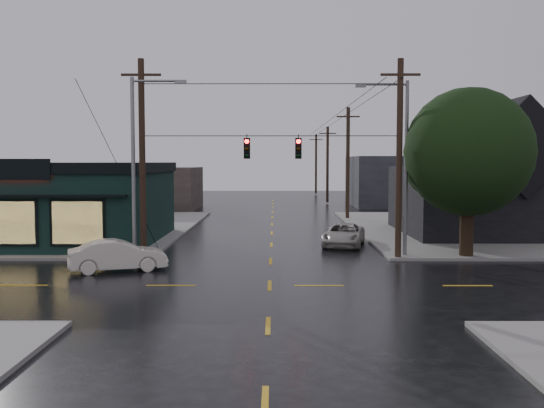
{
  "coord_description": "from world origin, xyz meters",
  "views": [
    {
      "loc": [
        0.2,
        -24.17,
        5.0
      ],
      "look_at": [
        0.08,
        4.46,
        3.0
      ],
      "focal_mm": 40.0,
      "sensor_mm": 36.0,
      "label": 1
    }
  ],
  "objects_px": {
    "utility_pole_ne": "(398,260)",
    "suv_silver": "(344,235)",
    "corner_tree": "(468,152)",
    "sedan_cream": "(118,255)",
    "utility_pole_nw": "(144,260)"
  },
  "relations": [
    {
      "from": "sedan_cream",
      "to": "suv_silver",
      "type": "relative_size",
      "value": 0.92
    },
    {
      "from": "utility_pole_nw",
      "to": "utility_pole_ne",
      "type": "xyz_separation_m",
      "value": [
        13.0,
        0.0,
        0.0
      ]
    },
    {
      "from": "sedan_cream",
      "to": "suv_silver",
      "type": "height_order",
      "value": "sedan_cream"
    },
    {
      "from": "utility_pole_nw",
      "to": "suv_silver",
      "type": "relative_size",
      "value": 2.12
    },
    {
      "from": "corner_tree",
      "to": "utility_pole_ne",
      "type": "relative_size",
      "value": 0.85
    },
    {
      "from": "utility_pole_nw",
      "to": "utility_pole_ne",
      "type": "height_order",
      "value": "same"
    },
    {
      "from": "utility_pole_ne",
      "to": "suv_silver",
      "type": "xyz_separation_m",
      "value": [
        -2.19,
        5.05,
        0.66
      ]
    },
    {
      "from": "utility_pole_nw",
      "to": "utility_pole_ne",
      "type": "relative_size",
      "value": 1.0
    },
    {
      "from": "corner_tree",
      "to": "utility_pole_ne",
      "type": "xyz_separation_m",
      "value": [
        -3.64,
        -0.5,
        -5.48
      ]
    },
    {
      "from": "utility_pole_nw",
      "to": "sedan_cream",
      "type": "bearing_deg",
      "value": -98.03
    },
    {
      "from": "corner_tree",
      "to": "sedan_cream",
      "type": "bearing_deg",
      "value": -167.47
    },
    {
      "from": "utility_pole_ne",
      "to": "sedan_cream",
      "type": "height_order",
      "value": "utility_pole_ne"
    },
    {
      "from": "corner_tree",
      "to": "sedan_cream",
      "type": "relative_size",
      "value": 1.97
    },
    {
      "from": "corner_tree",
      "to": "suv_silver",
      "type": "xyz_separation_m",
      "value": [
        -5.83,
        4.55,
        -4.82
      ]
    },
    {
      "from": "corner_tree",
      "to": "utility_pole_ne",
      "type": "distance_m",
      "value": 6.6
    }
  ]
}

